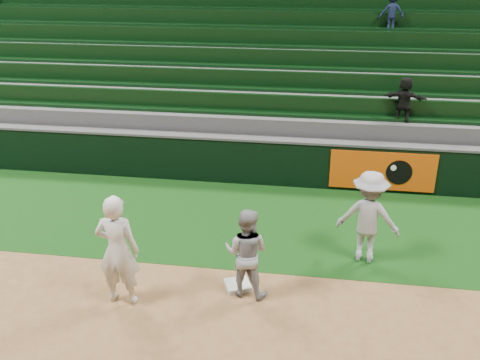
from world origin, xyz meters
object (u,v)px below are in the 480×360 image
(first_baseman, at_px, (118,250))
(base_coach, at_px, (368,217))
(first_base, at_px, (238,285))
(baserunner, at_px, (246,253))

(first_baseman, distance_m, base_coach, 4.74)
(base_coach, bearing_deg, first_base, 40.51)
(first_base, xyz_separation_m, baserunner, (0.17, -0.13, 0.78))
(first_baseman, xyz_separation_m, baserunner, (2.11, 0.56, -0.19))
(first_base, height_order, baserunner, baserunner)
(first_base, relative_size, base_coach, 0.23)
(baserunner, height_order, base_coach, base_coach)
(first_baseman, relative_size, base_coach, 1.08)
(first_baseman, bearing_deg, base_coach, -154.45)
(first_baseman, bearing_deg, first_base, -160.27)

